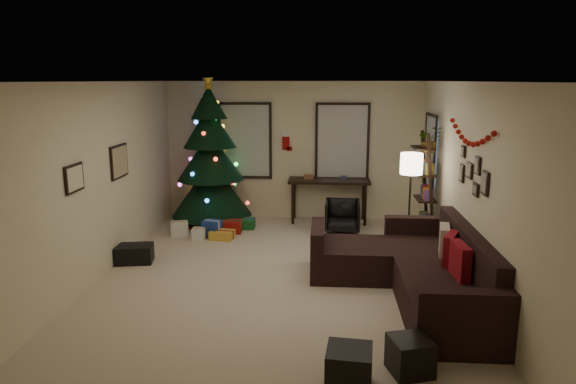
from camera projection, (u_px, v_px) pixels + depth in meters
The scene contains 29 objects.
floor at pixel (278, 283), 7.10m from camera, with size 7.00×7.00×0.00m, color #C8B497.
ceiling at pixel (277, 82), 6.53m from camera, with size 7.00×7.00×0.00m, color white.
wall_back at pixel (294, 151), 10.22m from camera, with size 5.00×5.00×0.00m, color beige.
wall_front at pixel (228, 294), 3.40m from camera, with size 5.00×5.00×0.00m, color beige.
wall_left at pixel (92, 184), 6.99m from camera, with size 7.00×7.00×0.00m, color beige.
wall_right at pixel (472, 189), 6.64m from camera, with size 7.00×7.00×0.00m, color beige.
window_back_left at pixel (245, 141), 10.22m from camera, with size 1.05×0.06×1.50m.
window_back_right at pixel (342, 141), 10.09m from camera, with size 1.05×0.06×1.50m.
window_right_wall at pixel (431, 151), 9.09m from camera, with size 0.06×0.90×1.30m.
christmas_tree at pixel (211, 162), 9.91m from camera, with size 1.54×1.54×2.86m.
presents at pixel (217, 229), 9.28m from camera, with size 1.43×1.01×0.30m.
sofa at pixel (416, 271), 6.70m from camera, with size 2.07×3.00×0.91m.
pillow_red_a at pixel (460, 262), 6.05m from camera, with size 0.12×0.45×0.45m, color maroon.
pillow_red_b at pixel (451, 250), 6.50m from camera, with size 0.11×0.42×0.42m, color maroon.
pillow_cream at pixel (444, 242), 6.86m from camera, with size 0.12×0.42×0.42m, color #C0AE9B.
ottoman_near at pixel (349, 369), 4.64m from camera, with size 0.40×0.40×0.38m, color black.
ottoman_far at pixel (410, 356), 4.90m from camera, with size 0.37×0.37×0.35m, color black.
desk at pixel (329, 184), 10.03m from camera, with size 1.57×0.56×0.84m.
desk_chair at pixel (342, 216), 9.47m from camera, with size 0.57×0.54×0.59m, color black.
bookshelf at pixel (426, 191), 8.56m from camera, with size 0.30×0.56×1.91m.
potted_plant at pixel (429, 136), 8.38m from camera, with size 0.50×0.43×0.55m, color #4C4C4C.
floor_lamp at pixel (411, 170), 8.00m from camera, with size 0.34×0.34×1.62m.
art_map at pixel (119, 161), 7.83m from camera, with size 0.04×0.60×0.50m.
art_abstract at pixel (74, 178), 6.43m from camera, with size 0.04×0.45×0.35m.
gallery at pixel (473, 173), 6.52m from camera, with size 0.03×1.25×0.54m.
garland at pixel (470, 134), 6.59m from camera, with size 0.08×1.90×0.30m, color #A5140C, non-canonical shape.
stocking_left at pixel (286, 141), 10.17m from camera, with size 0.20×0.05×0.36m.
stocking_right at pixel (303, 145), 10.22m from camera, with size 0.20×0.05×0.36m.
storage_bin at pixel (134, 254), 7.89m from camera, with size 0.54×0.36×0.27m, color black.
Camera 1 is at (0.62, -6.65, 2.72)m, focal length 32.41 mm.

